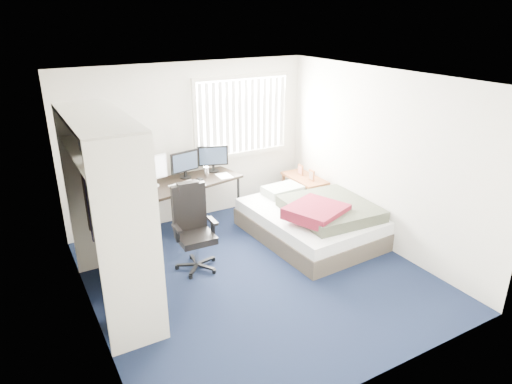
{
  "coord_description": "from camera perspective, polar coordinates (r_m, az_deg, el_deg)",
  "views": [
    {
      "loc": [
        -2.54,
        -4.44,
        3.2
      ],
      "look_at": [
        0.22,
        0.4,
        0.97
      ],
      "focal_mm": 32.0,
      "sensor_mm": 36.0,
      "label": 1
    }
  ],
  "objects": [
    {
      "name": "ground",
      "position": [
        6.03,
        0.07,
        -10.26
      ],
      "size": [
        4.2,
        4.2,
        0.0
      ],
      "primitive_type": "plane",
      "color": "black",
      "rests_on": "ground"
    },
    {
      "name": "room_shell",
      "position": [
        5.39,
        0.07,
        3.49
      ],
      "size": [
        4.2,
        4.2,
        4.2
      ],
      "color": "silver",
      "rests_on": "ground"
    },
    {
      "name": "window_assembly",
      "position": [
        7.51,
        -1.71,
        9.46
      ],
      "size": [
        1.72,
        0.09,
        1.32
      ],
      "color": "white",
      "rests_on": "ground"
    },
    {
      "name": "closet",
      "position": [
        5.13,
        -17.91,
        -0.44
      ],
      "size": [
        0.64,
        1.84,
        2.22
      ],
      "color": "beige",
      "rests_on": "ground"
    },
    {
      "name": "desk",
      "position": [
        7.03,
        -8.68,
        1.66
      ],
      "size": [
        1.72,
        1.05,
        1.25
      ],
      "color": "black",
      "rests_on": "ground"
    },
    {
      "name": "office_chair",
      "position": [
        6.07,
        -7.78,
        -5.46
      ],
      "size": [
        0.56,
        0.56,
        1.15
      ],
      "color": "black",
      "rests_on": "ground"
    },
    {
      "name": "footstool",
      "position": [
        7.08,
        -7.5,
        -3.61
      ],
      "size": [
        0.37,
        0.34,
        0.24
      ],
      "color": "white",
      "rests_on": "ground"
    },
    {
      "name": "nightstand",
      "position": [
        7.75,
        6.09,
        1.39
      ],
      "size": [
        0.43,
        0.86,
        0.77
      ],
      "color": "brown",
      "rests_on": "ground"
    },
    {
      "name": "bed",
      "position": [
        6.89,
        7.13,
        -3.46
      ],
      "size": [
        1.61,
        2.09,
        0.66
      ],
      "color": "#473D33",
      "rests_on": "ground"
    },
    {
      "name": "pine_box",
      "position": [
        5.36,
        -15.22,
        -13.81
      ],
      "size": [
        0.46,
        0.4,
        0.29
      ],
      "primitive_type": "cube",
      "rotation": [
        0.0,
        0.0,
        0.33
      ],
      "color": "#9F744F",
      "rests_on": "ground"
    }
  ]
}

